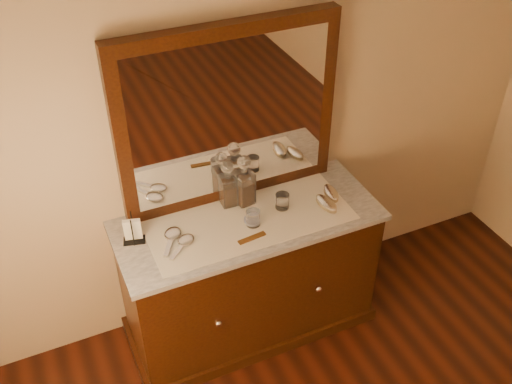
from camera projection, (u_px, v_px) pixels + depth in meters
dresser_cabinet at (249, 276)px, 3.42m from camera, size 1.40×0.55×0.82m
dresser_plinth at (249, 318)px, 3.64m from camera, size 1.46×0.59×0.08m
knob_left at (218, 323)px, 3.09m from camera, size 0.04×0.04×0.04m
knob_right at (318, 289)px, 3.28m from camera, size 0.04×0.04×0.04m
marble_top at (248, 221)px, 3.16m from camera, size 1.44×0.59×0.03m
mirror_frame at (229, 116)px, 3.02m from camera, size 1.20×0.08×1.00m
mirror_glass at (231, 119)px, 3.00m from camera, size 1.06×0.01×0.86m
lace_runner at (250, 220)px, 3.13m from camera, size 1.10×0.45×0.00m
pin_dish at (252, 220)px, 3.12m from camera, size 0.11×0.11×0.01m
comb at (252, 238)px, 3.01m from camera, size 0.16×0.05×0.01m
napkin_rack at (133, 231)px, 2.97m from camera, size 0.12×0.09×0.17m
decanter_left at (228, 188)px, 3.18m from camera, size 0.09×0.09×0.28m
decanter_right at (244, 185)px, 3.18m from camera, size 0.11×0.11×0.31m
brush_near at (326, 204)px, 3.21m from camera, size 0.09×0.17×0.05m
brush_far at (331, 193)px, 3.28m from camera, size 0.09×0.16×0.04m
hand_mirror_outer at (172, 236)px, 3.02m from camera, size 0.16×0.22×0.02m
hand_mirror_inner at (184, 242)px, 2.98m from camera, size 0.18×0.18×0.02m
tumblers at (268, 209)px, 3.14m from camera, size 0.28×0.14×0.09m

